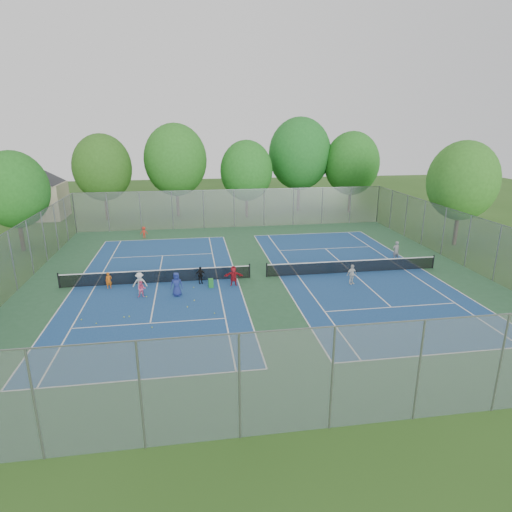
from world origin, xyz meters
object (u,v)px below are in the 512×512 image
at_px(net_right, 352,267).
at_px(instructor, 396,251).
at_px(ball_hopper, 211,283).
at_px(ball_crate, 175,275).
at_px(net_left, 157,277).

distance_m(net_right, instructor, 5.13).
height_order(net_right, instructor, instructor).
bearing_deg(instructor, ball_hopper, 9.76).
height_order(net_right, ball_hopper, net_right).
bearing_deg(ball_crate, net_right, -4.44).
xyz_separation_m(net_left, ball_crate, (1.16, 1.00, -0.32)).
distance_m(net_right, ball_hopper, 10.52).
distance_m(ball_hopper, instructor, 15.44).
bearing_deg(net_left, instructor, 7.32).
distance_m(ball_crate, ball_hopper, 3.44).
height_order(net_left, net_right, same).
height_order(net_right, ball_crate, net_right).
relative_size(net_left, instructor, 8.20).
height_order(net_left, instructor, instructor).
bearing_deg(net_right, ball_crate, 175.56).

